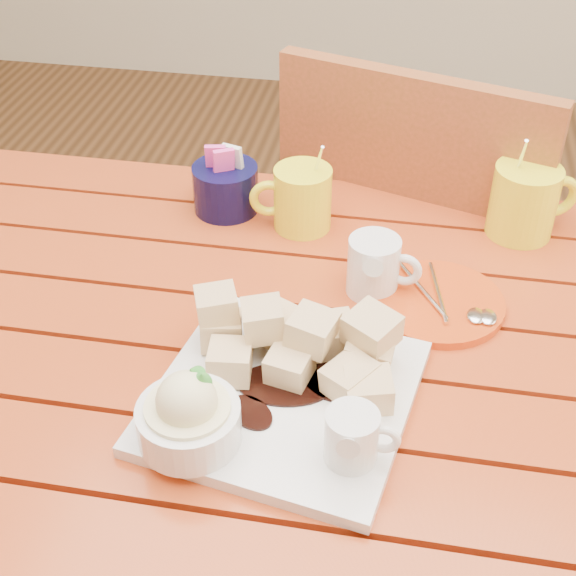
% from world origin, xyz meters
% --- Properties ---
extents(table, '(1.20, 0.79, 0.75)m').
position_xyz_m(table, '(0.00, 0.00, 0.64)').
color(table, '#A83815').
rests_on(table, ground).
extents(dessert_plate, '(0.33, 0.33, 0.11)m').
position_xyz_m(dessert_plate, '(0.01, -0.13, 0.78)').
color(dessert_plate, white).
rests_on(dessert_plate, table).
extents(coffee_mug_left, '(0.12, 0.09, 0.14)m').
position_xyz_m(coffee_mug_left, '(-0.02, 0.25, 0.80)').
color(coffee_mug_left, yellow).
rests_on(coffee_mug_left, table).
extents(coffee_mug_right, '(0.13, 0.10, 0.16)m').
position_xyz_m(coffee_mug_right, '(0.31, 0.29, 0.81)').
color(coffee_mug_right, yellow).
rests_on(coffee_mug_right, table).
extents(cream_pitcher, '(0.10, 0.08, 0.09)m').
position_xyz_m(cream_pitcher, '(0.11, 0.11, 0.79)').
color(cream_pitcher, white).
rests_on(cream_pitcher, table).
extents(sugar_caddy, '(0.10, 0.10, 0.11)m').
position_xyz_m(sugar_caddy, '(-0.14, 0.28, 0.79)').
color(sugar_caddy, black).
rests_on(sugar_caddy, table).
extents(orange_saucer, '(0.18, 0.18, 0.02)m').
position_xyz_m(orange_saucer, '(0.20, 0.09, 0.76)').
color(orange_saucer, '#CF4212').
rests_on(orange_saucer, table).
extents(chair_far, '(0.56, 0.56, 0.95)m').
position_xyz_m(chair_far, '(0.17, 0.49, 0.53)').
color(chair_far, brown).
rests_on(chair_far, ground).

